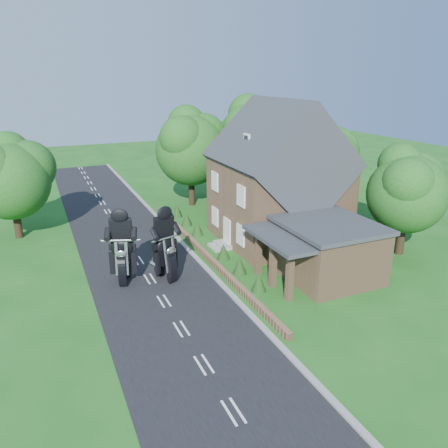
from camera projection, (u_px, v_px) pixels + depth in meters
name	position (u px, v px, depth m)	size (l,w,h in m)	color
ground	(164.00, 301.00, 23.77)	(120.00, 120.00, 0.00)	#195317
road	(164.00, 301.00, 23.77)	(7.00, 80.00, 0.02)	black
kerb	(225.00, 288.00, 25.14)	(0.30, 80.00, 0.12)	gray
garden_wall	(204.00, 253.00, 29.67)	(0.30, 22.00, 0.40)	#886345
house	(278.00, 182.00, 31.55)	(9.54, 8.64, 10.24)	#886345
annex	(325.00, 249.00, 26.26)	(7.05, 5.94, 3.44)	#886345
tree_annex_side	(411.00, 187.00, 28.86)	(5.64, 5.20, 7.48)	black
tree_house_right	(327.00, 158.00, 35.89)	(6.51, 6.00, 8.40)	black
tree_behind_house	(258.00, 136.00, 41.13)	(7.81, 7.20, 10.08)	black
tree_behind_left	(195.00, 144.00, 39.85)	(6.94, 6.40, 9.16)	black
tree_far_road	(15.00, 174.00, 31.81)	(6.08, 5.60, 7.84)	black
shrub_a	(259.00, 282.00, 24.74)	(0.90, 0.90, 1.10)	#143310
shrub_b	(240.00, 266.00, 26.91)	(0.90, 0.90, 1.10)	#143310
shrub_c	(223.00, 251.00, 29.08)	(0.90, 0.90, 1.10)	#143310
shrub_d	(197.00, 228.00, 33.41)	(0.90, 0.90, 1.10)	#143310
shrub_e	(187.00, 219.00, 35.57)	(0.90, 0.90, 1.10)	#143310
shrub_f	(177.00, 211.00, 37.74)	(0.90, 0.90, 1.10)	#143310
motorcycle_lead	(166.00, 269.00, 26.10)	(0.38, 1.49, 1.39)	black
motorcycle_follow	(124.00, 271.00, 25.78)	(0.37, 1.48, 1.38)	black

